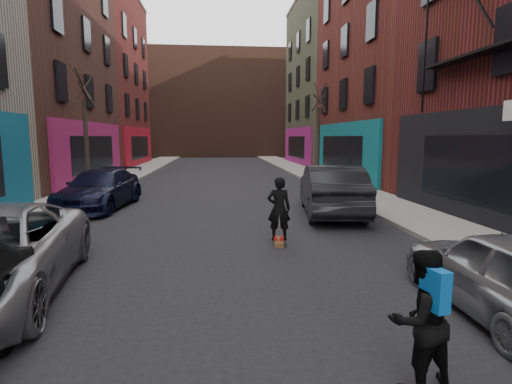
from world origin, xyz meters
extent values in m
cube|color=gray|center=(-6.25, 30.00, 0.07)|extent=(2.50, 84.00, 0.13)
cube|color=gray|center=(6.25, 30.00, 0.07)|extent=(2.50, 84.00, 0.13)
cube|color=#47281E|center=(0.00, 56.00, 7.00)|extent=(40.00, 10.00, 14.00)
imported|color=black|center=(-4.60, 14.15, 0.72)|extent=(2.54, 5.16, 1.44)
imported|color=gray|center=(4.01, 4.15, 0.67)|extent=(1.68, 3.95, 1.33)
imported|color=black|center=(3.66, 12.14, 0.85)|extent=(2.50, 5.38, 1.71)
cube|color=brown|center=(1.29, 8.51, 0.05)|extent=(0.32, 0.82, 0.10)
imported|color=black|center=(1.29, 8.51, 0.89)|extent=(0.62, 0.45, 1.59)
imported|color=black|center=(1.88, 2.66, 0.76)|extent=(0.83, 0.70, 1.51)
cube|color=blue|center=(1.91, 2.48, 1.16)|extent=(0.19, 0.32, 0.42)
camera|label=1|loc=(-0.22, -1.11, 2.65)|focal=28.00mm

